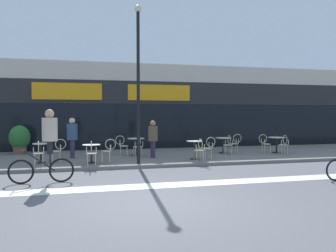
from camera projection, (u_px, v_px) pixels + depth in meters
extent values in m
plane|color=#5B5B60|center=(150.00, 202.00, 7.42)|extent=(120.00, 120.00, 0.00)
cube|color=slate|center=(120.00, 157.00, 14.47)|extent=(40.00, 5.50, 0.12)
cube|color=beige|center=(112.00, 108.00, 18.99)|extent=(40.00, 4.00, 4.67)
cube|color=black|center=(115.00, 127.00, 17.12)|extent=(38.80, 0.10, 2.40)
cube|color=#232326|center=(115.00, 92.00, 17.07)|extent=(39.20, 0.14, 1.20)
cube|color=orange|center=(68.00, 91.00, 16.45)|extent=(3.38, 0.08, 0.84)
cube|color=orange|center=(159.00, 93.00, 17.55)|extent=(3.38, 0.08, 0.84)
cube|color=silver|center=(139.00, 187.00, 8.96)|extent=(36.00, 0.70, 0.01)
cylinder|color=black|center=(41.00, 163.00, 12.48)|extent=(0.33, 0.33, 0.02)
cylinder|color=black|center=(41.00, 153.00, 12.46)|extent=(0.07, 0.07, 0.72)
cylinder|color=silver|center=(41.00, 144.00, 12.45)|extent=(0.61, 0.61, 0.02)
cylinder|color=black|center=(91.00, 163.00, 12.47)|extent=(0.37, 0.37, 0.02)
cylinder|color=black|center=(91.00, 154.00, 12.45)|extent=(0.07, 0.07, 0.68)
cylinder|color=silver|center=(91.00, 145.00, 12.44)|extent=(0.67, 0.67, 0.02)
cylinder|color=black|center=(136.00, 155.00, 14.77)|extent=(0.42, 0.42, 0.02)
cylinder|color=black|center=(136.00, 147.00, 14.76)|extent=(0.07, 0.07, 0.74)
cylinder|color=silver|center=(136.00, 138.00, 14.74)|extent=(0.77, 0.77, 0.02)
cylinder|color=black|center=(194.00, 159.00, 13.47)|extent=(0.36, 0.36, 0.02)
cylinder|color=black|center=(194.00, 150.00, 13.46)|extent=(0.07, 0.07, 0.74)
cylinder|color=silver|center=(194.00, 141.00, 13.44)|extent=(0.65, 0.65, 0.02)
cylinder|color=black|center=(223.00, 153.00, 15.56)|extent=(0.42, 0.42, 0.02)
cylinder|color=black|center=(223.00, 146.00, 15.54)|extent=(0.07, 0.07, 0.71)
cylinder|color=silver|center=(223.00, 138.00, 15.53)|extent=(0.76, 0.76, 0.02)
cylinder|color=black|center=(276.00, 153.00, 15.67)|extent=(0.44, 0.44, 0.02)
cylinder|color=black|center=(277.00, 145.00, 15.65)|extent=(0.07, 0.07, 0.73)
cylinder|color=silver|center=(277.00, 137.00, 15.64)|extent=(0.80, 0.80, 0.02)
cylinder|color=beige|center=(39.00, 153.00, 11.93)|extent=(0.45, 0.45, 0.03)
cylinder|color=beige|center=(35.00, 159.00, 12.01)|extent=(0.03, 0.03, 0.42)
cylinder|color=beige|center=(43.00, 159.00, 12.12)|extent=(0.03, 0.03, 0.42)
cylinder|color=beige|center=(35.00, 160.00, 11.75)|extent=(0.03, 0.03, 0.42)
cylinder|color=beige|center=(43.00, 160.00, 11.85)|extent=(0.03, 0.03, 0.42)
torus|color=beige|center=(39.00, 146.00, 11.76)|extent=(0.08, 0.41, 0.41)
cylinder|color=beige|center=(33.00, 150.00, 11.70)|extent=(0.03, 0.03, 0.23)
cylinder|color=beige|center=(44.00, 150.00, 11.82)|extent=(0.03, 0.03, 0.23)
cylinder|color=beige|center=(56.00, 151.00, 12.59)|extent=(0.44, 0.44, 0.03)
cylinder|color=beige|center=(52.00, 158.00, 12.42)|extent=(0.03, 0.03, 0.42)
cylinder|color=beige|center=(52.00, 157.00, 12.68)|extent=(0.03, 0.03, 0.42)
cylinder|color=beige|center=(60.00, 157.00, 12.51)|extent=(0.03, 0.03, 0.42)
cylinder|color=beige|center=(60.00, 156.00, 12.78)|extent=(0.03, 0.03, 0.42)
torus|color=beige|center=(61.00, 144.00, 12.64)|extent=(0.41, 0.07, 0.41)
cylinder|color=beige|center=(61.00, 148.00, 12.48)|extent=(0.03, 0.03, 0.23)
cylinder|color=beige|center=(60.00, 147.00, 12.80)|extent=(0.03, 0.03, 0.23)
cylinder|color=beige|center=(91.00, 153.00, 11.92)|extent=(0.41, 0.41, 0.03)
cylinder|color=beige|center=(88.00, 159.00, 12.03)|extent=(0.03, 0.03, 0.42)
cylinder|color=beige|center=(95.00, 159.00, 12.09)|extent=(0.03, 0.03, 0.42)
cylinder|color=beige|center=(87.00, 160.00, 11.76)|extent=(0.03, 0.03, 0.42)
cylinder|color=beige|center=(95.00, 160.00, 11.82)|extent=(0.03, 0.03, 0.42)
torus|color=beige|center=(91.00, 147.00, 11.74)|extent=(0.04, 0.41, 0.41)
cylinder|color=beige|center=(86.00, 150.00, 11.71)|extent=(0.03, 0.03, 0.23)
cylinder|color=beige|center=(96.00, 150.00, 11.78)|extent=(0.03, 0.03, 0.23)
cylinder|color=beige|center=(106.00, 151.00, 12.58)|extent=(0.45, 0.45, 0.03)
cylinder|color=beige|center=(102.00, 158.00, 12.43)|extent=(0.03, 0.03, 0.42)
cylinder|color=beige|center=(103.00, 157.00, 12.71)|extent=(0.03, 0.03, 0.42)
cylinder|color=beige|center=(110.00, 157.00, 12.46)|extent=(0.03, 0.03, 0.42)
cylinder|color=beige|center=(110.00, 156.00, 12.74)|extent=(0.03, 0.03, 0.42)
torus|color=beige|center=(110.00, 144.00, 12.59)|extent=(0.41, 0.08, 0.41)
cylinder|color=beige|center=(110.00, 148.00, 12.42)|extent=(0.03, 0.03, 0.23)
cylinder|color=beige|center=(111.00, 147.00, 12.76)|extent=(0.03, 0.03, 0.23)
cylinder|color=beige|center=(138.00, 147.00, 14.22)|extent=(0.45, 0.45, 0.03)
cylinder|color=beige|center=(134.00, 152.00, 14.31)|extent=(0.03, 0.03, 0.42)
cylinder|color=beige|center=(140.00, 151.00, 14.41)|extent=(0.03, 0.03, 0.42)
cylinder|color=beige|center=(136.00, 152.00, 14.05)|extent=(0.03, 0.03, 0.42)
cylinder|color=beige|center=(142.00, 152.00, 14.15)|extent=(0.03, 0.03, 0.42)
torus|color=beige|center=(139.00, 141.00, 14.05)|extent=(0.09, 0.41, 0.41)
cylinder|color=beige|center=(135.00, 144.00, 13.99)|extent=(0.03, 0.03, 0.23)
cylinder|color=beige|center=(143.00, 144.00, 14.12)|extent=(0.03, 0.03, 0.23)
cylinder|color=beige|center=(124.00, 146.00, 14.62)|extent=(0.42, 0.42, 0.03)
cylinder|color=beige|center=(127.00, 150.00, 14.80)|extent=(0.03, 0.03, 0.42)
cylinder|color=beige|center=(127.00, 151.00, 14.52)|extent=(0.03, 0.03, 0.42)
cylinder|color=beige|center=(121.00, 151.00, 14.74)|extent=(0.03, 0.03, 0.42)
cylinder|color=beige|center=(121.00, 151.00, 14.47)|extent=(0.03, 0.03, 0.42)
torus|color=beige|center=(120.00, 140.00, 14.58)|extent=(0.41, 0.05, 0.41)
cylinder|color=beige|center=(120.00, 143.00, 14.76)|extent=(0.03, 0.03, 0.23)
cylinder|color=beige|center=(120.00, 143.00, 14.42)|extent=(0.03, 0.03, 0.23)
cylinder|color=beige|center=(199.00, 150.00, 12.92)|extent=(0.42, 0.42, 0.03)
cylinder|color=beige|center=(194.00, 155.00, 13.02)|extent=(0.03, 0.03, 0.42)
cylinder|color=beige|center=(201.00, 155.00, 13.10)|extent=(0.03, 0.03, 0.42)
cylinder|color=beige|center=(197.00, 156.00, 12.76)|extent=(0.03, 0.03, 0.42)
cylinder|color=beige|center=(203.00, 156.00, 12.84)|extent=(0.03, 0.03, 0.42)
torus|color=beige|center=(200.00, 144.00, 12.75)|extent=(0.05, 0.41, 0.41)
cylinder|color=beige|center=(196.00, 147.00, 12.70)|extent=(0.03, 0.03, 0.23)
cylinder|color=beige|center=(204.00, 147.00, 12.80)|extent=(0.03, 0.03, 0.23)
cylinder|color=beige|center=(207.00, 148.00, 13.58)|extent=(0.42, 0.42, 0.03)
cylinder|color=beige|center=(205.00, 154.00, 13.42)|extent=(0.03, 0.03, 0.42)
cylinder|color=beige|center=(203.00, 153.00, 13.69)|extent=(0.03, 0.03, 0.42)
cylinder|color=beige|center=(211.00, 154.00, 13.50)|extent=(0.03, 0.03, 0.42)
cylinder|color=beige|center=(209.00, 153.00, 13.77)|extent=(0.03, 0.03, 0.42)
torus|color=beige|center=(211.00, 142.00, 13.62)|extent=(0.41, 0.05, 0.41)
cylinder|color=beige|center=(212.00, 146.00, 13.46)|extent=(0.03, 0.03, 0.23)
cylinder|color=beige|center=(209.00, 145.00, 13.79)|extent=(0.03, 0.03, 0.23)
cylinder|color=beige|center=(228.00, 145.00, 15.01)|extent=(0.44, 0.44, 0.03)
cylinder|color=beige|center=(224.00, 150.00, 15.14)|extent=(0.03, 0.03, 0.42)
cylinder|color=beige|center=(230.00, 150.00, 15.17)|extent=(0.03, 0.03, 0.42)
cylinder|color=beige|center=(226.00, 150.00, 14.86)|extent=(0.03, 0.03, 0.42)
cylinder|color=beige|center=(232.00, 150.00, 14.89)|extent=(0.03, 0.03, 0.42)
torus|color=beige|center=(229.00, 140.00, 14.83)|extent=(0.08, 0.41, 0.41)
cylinder|color=beige|center=(225.00, 143.00, 14.81)|extent=(0.03, 0.03, 0.23)
cylinder|color=beige|center=(233.00, 143.00, 14.85)|extent=(0.03, 0.03, 0.23)
cylinder|color=beige|center=(234.00, 144.00, 15.67)|extent=(0.44, 0.44, 0.03)
cylinder|color=beige|center=(232.00, 149.00, 15.52)|extent=(0.03, 0.03, 0.42)
cylinder|color=beige|center=(230.00, 148.00, 15.80)|extent=(0.03, 0.03, 0.42)
cylinder|color=beige|center=(238.00, 149.00, 15.56)|extent=(0.03, 0.03, 0.42)
cylinder|color=beige|center=(236.00, 148.00, 15.83)|extent=(0.03, 0.03, 0.42)
torus|color=beige|center=(237.00, 138.00, 15.68)|extent=(0.41, 0.07, 0.41)
cylinder|color=beige|center=(238.00, 141.00, 15.52)|extent=(0.03, 0.03, 0.23)
cylinder|color=beige|center=(236.00, 141.00, 15.85)|extent=(0.03, 0.03, 0.23)
cylinder|color=beige|center=(283.00, 145.00, 15.12)|extent=(0.44, 0.44, 0.03)
cylinder|color=beige|center=(279.00, 149.00, 15.25)|extent=(0.03, 0.03, 0.42)
cylinder|color=beige|center=(285.00, 149.00, 15.28)|extent=(0.03, 0.03, 0.42)
cylinder|color=beige|center=(282.00, 150.00, 14.97)|extent=(0.03, 0.03, 0.42)
cylinder|color=beige|center=(287.00, 150.00, 15.00)|extent=(0.03, 0.03, 0.42)
torus|color=beige|center=(285.00, 139.00, 14.94)|extent=(0.07, 0.41, 0.41)
cylinder|color=beige|center=(281.00, 142.00, 14.92)|extent=(0.03, 0.03, 0.23)
cylinder|color=beige|center=(288.00, 142.00, 14.96)|extent=(0.03, 0.03, 0.23)
cylinder|color=beige|center=(266.00, 144.00, 15.52)|extent=(0.43, 0.43, 0.03)
cylinder|color=beige|center=(268.00, 148.00, 15.69)|extent=(0.03, 0.03, 0.42)
cylinder|color=beige|center=(270.00, 149.00, 15.42)|extent=(0.03, 0.03, 0.42)
cylinder|color=beige|center=(262.00, 148.00, 15.65)|extent=(0.03, 0.03, 0.42)
cylinder|color=beige|center=(265.00, 149.00, 15.37)|extent=(0.03, 0.03, 0.42)
torus|color=beige|center=(263.00, 139.00, 15.49)|extent=(0.41, 0.06, 0.41)
cylinder|color=beige|center=(261.00, 141.00, 15.66)|extent=(0.03, 0.03, 0.23)
cylinder|color=beige|center=(264.00, 142.00, 15.32)|extent=(0.03, 0.03, 0.23)
cylinder|color=brown|center=(20.00, 150.00, 15.20)|extent=(0.59, 0.59, 0.38)
ellipsoid|color=#28662D|center=(20.00, 137.00, 15.17)|extent=(0.94, 0.94, 1.12)
cylinder|color=black|center=(138.00, 88.00, 12.18)|extent=(0.12, 0.12, 5.68)
sphere|color=beige|center=(138.00, 9.00, 12.07)|extent=(0.26, 0.26, 0.26)
torus|color=black|center=(21.00, 172.00, 9.25)|extent=(0.71, 0.07, 0.71)
torus|color=black|center=(61.00, 170.00, 9.52)|extent=(0.71, 0.07, 0.71)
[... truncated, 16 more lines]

